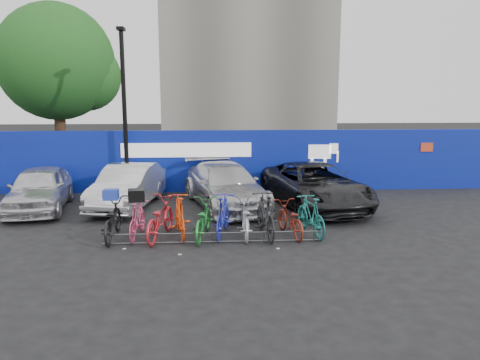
{
  "coord_description": "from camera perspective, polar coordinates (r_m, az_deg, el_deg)",
  "views": [
    {
      "loc": [
        0.01,
        -12.09,
        3.75
      ],
      "look_at": [
        0.84,
        2.0,
        1.17
      ],
      "focal_mm": 35.0,
      "sensor_mm": 36.0,
      "label": 1
    }
  ],
  "objects": [
    {
      "name": "car_2",
      "position": [
        15.82,
        -1.83,
        -0.68
      ],
      "size": [
        3.27,
        5.33,
        1.44
      ],
      "primitive_type": "imported",
      "rotation": [
        0.0,
        0.0,
        0.27
      ],
      "color": "#BCBCC1",
      "rests_on": "ground"
    },
    {
      "name": "bike_5",
      "position": [
        12.57,
        -2.1,
        -4.35
      ],
      "size": [
        0.87,
        1.94,
        1.12
      ],
      "primitive_type": "imported",
      "rotation": [
        0.0,
        0.0,
        2.95
      ],
      "color": "#232BA5",
      "rests_on": "ground"
    },
    {
      "name": "cargo_crate",
      "position": [
        12.6,
        -15.46,
        -1.73
      ],
      "size": [
        0.38,
        0.29,
        0.27
      ],
      "primitive_type": "cube",
      "rotation": [
        0.0,
        0.0,
        0.01
      ],
      "color": "#2139B2",
      "rests_on": "bike_0"
    },
    {
      "name": "car_0",
      "position": [
        16.68,
        -23.25,
        -0.96
      ],
      "size": [
        2.3,
        4.43,
        1.44
      ],
      "primitive_type": "imported",
      "rotation": [
        0.0,
        0.0,
        0.15
      ],
      "color": "silver",
      "rests_on": "ground"
    },
    {
      "name": "lamppost",
      "position": [
        17.79,
        -13.91,
        8.52
      ],
      "size": [
        0.25,
        0.5,
        6.11
      ],
      "color": "black",
      "rests_on": "ground"
    },
    {
      "name": "bike_4",
      "position": [
        12.43,
        -4.58,
        -4.8
      ],
      "size": [
        0.96,
        2.01,
        1.02
      ],
      "primitive_type": "imported",
      "rotation": [
        0.0,
        0.0,
        2.99
      ],
      "color": "#238030",
      "rests_on": "ground"
    },
    {
      "name": "bike_7",
      "position": [
        12.46,
        3.14,
        -4.33
      ],
      "size": [
        0.77,
        2.04,
        1.19
      ],
      "primitive_type": "imported",
      "rotation": [
        0.0,
        0.0,
        3.25
      ],
      "color": "black",
      "rests_on": "ground"
    },
    {
      "name": "bike_2",
      "position": [
        12.53,
        -9.75,
        -4.62
      ],
      "size": [
        1.14,
        2.17,
        1.09
      ],
      "primitive_type": "imported",
      "rotation": [
        0.0,
        0.0,
        2.93
      ],
      "color": "red",
      "rests_on": "ground"
    },
    {
      "name": "ground",
      "position": [
        12.66,
        -3.27,
        -6.89
      ],
      "size": [
        100.0,
        100.0,
        0.0
      ],
      "primitive_type": "plane",
      "color": "black",
      "rests_on": "ground"
    },
    {
      "name": "hoarding",
      "position": [
        18.27,
        -3.34,
        2.33
      ],
      "size": [
        22.0,
        0.18,
        2.4
      ],
      "color": "#0B229B",
      "rests_on": "ground"
    },
    {
      "name": "bike_rack",
      "position": [
        12.04,
        -3.27,
        -7.0
      ],
      "size": [
        5.6,
        0.03,
        0.3
      ],
      "color": "#595B60",
      "rests_on": "ground"
    },
    {
      "name": "bike_8",
      "position": [
        12.66,
        6.08,
        -4.76
      ],
      "size": [
        0.97,
        1.85,
        0.92
      ],
      "primitive_type": "imported",
      "rotation": [
        0.0,
        0.0,
        3.35
      ],
      "color": "maroon",
      "rests_on": "ground"
    },
    {
      "name": "car_3",
      "position": [
        15.97,
        9.13,
        -0.66
      ],
      "size": [
        3.47,
        5.67,
        1.47
      ],
      "primitive_type": "imported",
      "rotation": [
        0.0,
        0.0,
        0.21
      ],
      "color": "black",
      "rests_on": "ground"
    },
    {
      "name": "bike_0",
      "position": [
        12.75,
        -15.32,
        -4.65
      ],
      "size": [
        0.75,
        2.03,
        1.06
      ],
      "primitive_type": "imported",
      "rotation": [
        0.0,
        0.0,
        3.16
      ],
      "color": "black",
      "rests_on": "ground"
    },
    {
      "name": "car_1",
      "position": [
        16.2,
        -13.5,
        -0.75
      ],
      "size": [
        2.18,
        4.5,
        1.42
      ],
      "primitive_type": "imported",
      "rotation": [
        0.0,
        0.0,
        -0.16
      ],
      "color": "silver",
      "rests_on": "ground"
    },
    {
      "name": "bike_6",
      "position": [
        12.55,
        0.56,
        -4.61
      ],
      "size": [
        0.7,
        1.95,
        1.02
      ],
      "primitive_type": "imported",
      "rotation": [
        0.0,
        0.0,
        3.13
      ],
      "color": "#ADAEB4",
      "rests_on": "ground"
    },
    {
      "name": "tree",
      "position": [
        23.2,
        -20.92,
        12.96
      ],
      "size": [
        5.4,
        5.2,
        7.8
      ],
      "color": "#382314",
      "rests_on": "ground"
    },
    {
      "name": "cargo_topcase",
      "position": [
        12.55,
        -12.51,
        -1.83
      ],
      "size": [
        0.47,
        0.44,
        0.31
      ],
      "primitive_type": "cube",
      "rotation": [
        0.0,
        0.0,
        0.15
      ],
      "color": "black",
      "rests_on": "bike_1"
    },
    {
      "name": "bike_3",
      "position": [
        12.61,
        -7.36,
        -4.37
      ],
      "size": [
        0.86,
        1.95,
        1.13
      ],
      "primitive_type": "imported",
      "rotation": [
        0.0,
        0.0,
        3.32
      ],
      "color": "#F74A13",
      "rests_on": "ground"
    },
    {
      "name": "bike_1",
      "position": [
        12.7,
        -12.4,
        -4.72
      ],
      "size": [
        0.61,
        1.7,
        1.0
      ],
      "primitive_type": "imported",
      "rotation": [
        0.0,
        0.0,
        3.06
      ],
      "color": "#D54570",
      "rests_on": "ground"
    },
    {
      "name": "bike_9",
      "position": [
        12.79,
        8.62,
        -4.31
      ],
      "size": [
        0.88,
        1.86,
        1.08
      ],
      "primitive_type": "imported",
      "rotation": [
        0.0,
        0.0,
        3.36
      ],
      "color": "#1D736D",
      "rests_on": "ground"
    }
  ]
}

